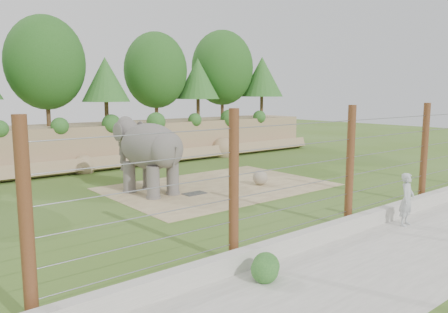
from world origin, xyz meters
TOP-DOWN VIEW (x-y plane):
  - ground at (0.00, 0.00)m, footprint 90.00×90.00m
  - back_embankment at (0.59, 12.68)m, footprint 30.00×5.52m
  - dirt_patch at (0.50, 3.00)m, footprint 10.00×7.00m
  - drain_grate at (-1.29, 2.46)m, footprint 1.00×0.60m
  - elephant at (-2.69, 3.77)m, footprint 2.20×4.19m
  - stone_ball at (2.23, 2.00)m, footprint 0.71×0.71m
  - retaining_wall at (0.00, -5.00)m, footprint 26.00×0.35m
  - walkway at (0.00, -7.00)m, footprint 26.00×4.00m
  - barrier_fence at (0.00, -4.50)m, footprint 20.26×0.26m
  - walkway_shrub at (-5.16, -5.80)m, footprint 0.66×0.66m
  - zookeeper at (1.51, -5.72)m, footprint 0.71×0.53m

SIDE VIEW (x-z plane):
  - ground at x=0.00m, z-range 0.00..0.00m
  - walkway at x=0.00m, z-range 0.00..0.01m
  - dirt_patch at x=0.50m, z-range 0.00..0.02m
  - drain_grate at x=-1.29m, z-range 0.02..0.05m
  - retaining_wall at x=0.00m, z-range 0.00..0.50m
  - walkway_shrub at x=-5.16m, z-range 0.01..0.67m
  - stone_ball at x=2.23m, z-range 0.02..0.73m
  - zookeeper at x=1.51m, z-range 0.01..1.77m
  - elephant at x=-2.69m, z-range 0.00..3.24m
  - barrier_fence at x=0.00m, z-range 0.00..4.00m
  - back_embankment at x=0.59m, z-range -0.42..8.35m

